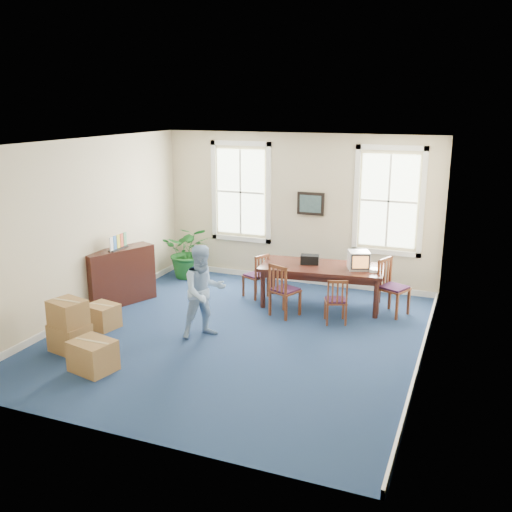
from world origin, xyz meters
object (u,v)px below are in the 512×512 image
at_px(man, 204,292).
at_px(chair_near_left, 285,290).
at_px(cardboard_boxes, 85,324).
at_px(potted_plant, 189,251).
at_px(conference_table, 322,285).
at_px(credenza, 120,276).
at_px(crt_tv, 359,260).

bearing_deg(man, chair_near_left, 9.18).
bearing_deg(cardboard_boxes, potted_plant, 94.69).
relative_size(man, potted_plant, 1.32).
relative_size(conference_table, credenza, 1.66).
xyz_separation_m(crt_tv, cardboard_boxes, (-3.59, -3.44, -0.52)).
xyz_separation_m(potted_plant, cardboard_boxes, (0.33, -4.06, -0.16)).
height_order(chair_near_left, credenza, credenza).
distance_m(crt_tv, chair_near_left, 1.50).
bearing_deg(credenza, crt_tv, 41.21).
distance_m(chair_near_left, man, 1.71).
distance_m(man, cardboard_boxes, 1.94).
relative_size(conference_table, cardboard_boxes, 1.51).
height_order(man, cardboard_boxes, man).
bearing_deg(credenza, potted_plant, 101.59).
relative_size(credenza, cardboard_boxes, 0.91).
height_order(conference_table, credenza, credenza).
xyz_separation_m(credenza, potted_plant, (0.42, 2.03, 0.05)).
xyz_separation_m(man, potted_plant, (-1.83, 2.87, -0.19)).
distance_m(potted_plant, cardboard_boxes, 4.08).
relative_size(potted_plant, cardboard_boxes, 0.77).
height_order(crt_tv, potted_plant, potted_plant).
bearing_deg(credenza, cardboard_boxes, -46.42).
xyz_separation_m(conference_table, crt_tv, (0.68, 0.05, 0.57)).
relative_size(credenza, potted_plant, 1.17).
xyz_separation_m(conference_table, chair_near_left, (-0.47, -0.79, 0.11)).
xyz_separation_m(conference_table, potted_plant, (-3.24, 0.68, 0.20)).
relative_size(crt_tv, potted_plant, 0.34).
bearing_deg(potted_plant, man, -57.55).
distance_m(man, credenza, 2.41).
relative_size(conference_table, potted_plant, 1.94).
xyz_separation_m(man, cardboard_boxes, (-1.49, -1.19, -0.35)).
bearing_deg(crt_tv, cardboard_boxes, -157.86).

